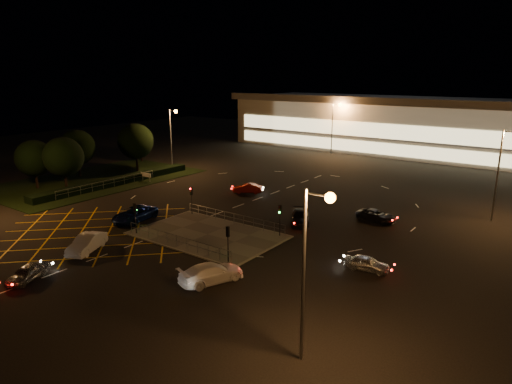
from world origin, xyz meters
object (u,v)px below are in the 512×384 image
Objects in this scene: signal_nw at (191,195)px; car_far_dkgrey at (300,217)px; car_queue_white at (87,243)px; car_approach_white at (211,273)px; signal_sw at (135,212)px; car_left_blue at (135,214)px; car_right_silver at (367,263)px; signal_ne at (280,214)px; signal_se at (228,237)px; car_east_grey at (377,216)px; car_circ_red at (247,188)px; car_near_silver at (27,273)px.

car_far_dkgrey is (11.52, 4.75, -1.68)m from signal_nw.
car_queue_white reaches higher than car_approach_white.
signal_sw and signal_nw have the same top height.
car_left_blue reaches higher than car_right_silver.
car_right_silver is (22.16, -2.45, -1.75)m from signal_nw.
signal_ne is at bearing 67.56° from car_right_silver.
car_queue_white is at bearing 25.10° from signal_se.
signal_ne is 12.04m from car_east_grey.
car_right_silver is 27.02m from car_circ_red.
car_near_silver is 0.78× the size of car_queue_white.
car_far_dkgrey is (11.51, 18.36, -0.09)m from car_queue_white.
signal_se is at bearing -117.68° from car_far_dkgrey.
signal_nw reaches higher than car_near_silver.
signal_ne is at bearing 155.44° from car_east_grey.
car_near_silver is at bearing 121.33° from car_right_silver.
signal_se reaches higher than car_far_dkgrey.
car_queue_white is (0.01, -13.60, -1.59)m from signal_nw.
signal_se is at bearing -90.00° from signal_ne.
signal_sw is 1.00× the size of signal_ne.
car_queue_white is at bearing 107.84° from car_right_silver.
signal_sw is 14.41m from signal_ne.
signal_sw is at bearing -46.37° from car_left_blue.
signal_se and signal_ne have the same top height.
car_right_silver is 13.52m from car_east_grey.
car_approach_white is (13.29, -11.58, -1.61)m from signal_nw.
car_circ_red is at bearing 91.05° from car_east_grey.
car_left_blue reaches higher than car_east_grey.
signal_nw reaches higher than car_east_grey.
car_queue_white is 1.00× the size of car_far_dkgrey.
signal_sw is at bearing 140.69° from car_east_grey.
signal_nw reaches higher than car_right_silver.
car_approach_white is (13.28, 2.02, -0.02)m from car_queue_white.
car_queue_white reaches higher than car_circ_red.
car_right_silver is 0.95× the size of car_circ_red.
signal_sw is 0.71× the size of car_east_grey.
car_queue_white is 13.44m from car_approach_white.
car_left_blue is 18.07m from car_far_dkgrey.
car_approach_white is at bearing -83.63° from signal_ne.
car_approach_white is (-8.87, -9.14, 0.13)m from car_right_silver.
car_far_dkgrey is 1.06× the size of car_east_grey.
signal_nw is at bearing 180.00° from signal_ne.
car_circ_red is at bearing 137.94° from signal_ne.
car_near_silver is at bearing -101.72° from car_queue_white.
signal_se is 23.54m from car_circ_red.
car_far_dkgrey is at bearing 48.72° from car_near_silver.
car_circ_red is (-0.90, 19.62, -1.74)m from signal_sw.
signal_ne is at bearing -114.08° from car_far_dkgrey.
signal_se reaches higher than car_left_blue.
signal_ne is at bearing 43.03° from car_near_silver.
signal_se is 11.71m from car_right_silver.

